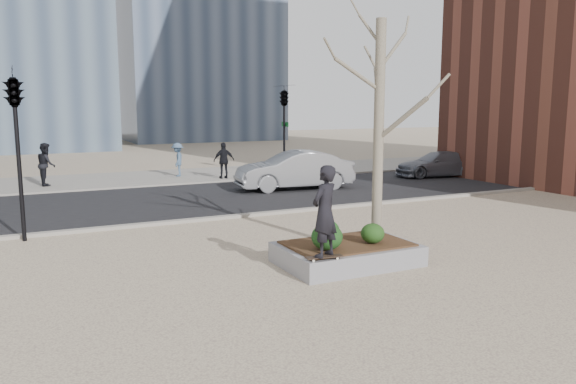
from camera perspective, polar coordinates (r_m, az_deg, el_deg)
name	(u,v)px	position (r m, az deg, el deg)	size (l,w,h in m)	color
ground	(308,269)	(12.40, 2.03, -7.85)	(120.00, 120.00, 0.00)	#BFB08C
street	(182,200)	(21.51, -10.68, -0.80)	(60.00, 8.00, 0.02)	black
far_sidewalk	(143,178)	(28.25, -14.52, 1.37)	(60.00, 6.00, 0.02)	gray
planter	(347,254)	(12.82, 6.00, -6.28)	(3.00, 2.00, 0.45)	gray
planter_mulch	(347,243)	(12.76, 6.02, -5.22)	(2.70, 1.70, 0.04)	#382314
sycamore_tree	(380,95)	(13.19, 9.28, 9.73)	(2.80, 2.80, 6.60)	gray
shrub_left	(327,237)	(12.03, 3.98, -4.56)	(0.67, 0.67, 0.57)	black
shrub_middle	(327,230)	(12.95, 4.03, -3.85)	(0.54, 0.54, 0.46)	#123A12
shrub_right	(373,233)	(12.73, 8.59, -4.18)	(0.53, 0.53, 0.45)	black
skateboard	(324,258)	(11.48, 3.70, -6.71)	(0.78, 0.20, 0.07)	black
skateboarder	(325,211)	(11.26, 3.75, -1.97)	(0.68, 0.44, 1.86)	black
car_silver	(294,170)	(23.68, 0.65, 2.23)	(1.71, 4.90, 1.62)	gray
car_third	(438,164)	(28.87, 14.96, 2.76)	(1.73, 4.26, 1.24)	slate
pedestrian_a	(46,164)	(26.90, -23.36, 2.60)	(0.92, 0.71, 1.89)	black
pedestrian_b	(178,160)	(28.45, -11.15, 3.25)	(1.08, 0.62, 1.67)	#425B78
pedestrian_c	(224,161)	(27.26, -6.52, 3.20)	(1.02, 0.43, 1.74)	black
traffic_light_near	(18,156)	(16.11, -25.70, 3.31)	(0.60, 2.48, 4.50)	black
traffic_light_far	(284,131)	(27.87, -0.39, 6.17)	(0.60, 2.48, 4.50)	black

